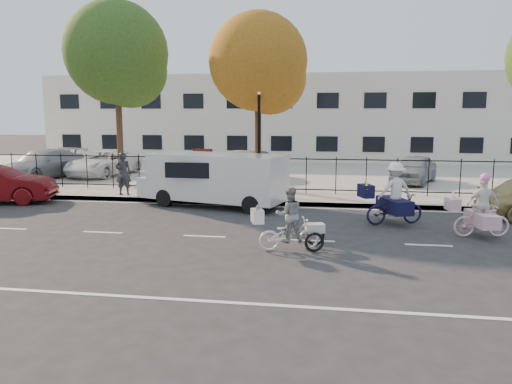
% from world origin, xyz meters
% --- Properties ---
extents(ground, '(120.00, 120.00, 0.00)m').
position_xyz_m(ground, '(0.00, 0.00, 0.00)').
color(ground, '#333334').
extents(road_markings, '(60.00, 9.52, 0.01)m').
position_xyz_m(road_markings, '(0.00, 0.00, 0.01)').
color(road_markings, silver).
rests_on(road_markings, ground).
extents(curb, '(60.00, 0.10, 0.15)m').
position_xyz_m(curb, '(0.00, 5.05, 0.07)').
color(curb, '#A8A399').
rests_on(curb, ground).
extents(sidewalk, '(60.00, 2.20, 0.15)m').
position_xyz_m(sidewalk, '(0.00, 6.10, 0.07)').
color(sidewalk, '#A8A399').
rests_on(sidewalk, ground).
extents(parking_lot, '(60.00, 15.60, 0.15)m').
position_xyz_m(parking_lot, '(0.00, 15.00, 0.07)').
color(parking_lot, '#A8A399').
rests_on(parking_lot, ground).
extents(iron_fence, '(58.00, 0.06, 1.50)m').
position_xyz_m(iron_fence, '(0.00, 7.20, 0.90)').
color(iron_fence, black).
rests_on(iron_fence, sidewalk).
extents(building, '(34.00, 10.00, 6.00)m').
position_xyz_m(building, '(0.00, 25.00, 3.00)').
color(building, silver).
rests_on(building, ground).
extents(lamppost, '(0.36, 0.36, 4.33)m').
position_xyz_m(lamppost, '(0.50, 6.80, 3.11)').
color(lamppost, black).
rests_on(lamppost, sidewalk).
extents(street_sign, '(0.85, 0.06, 1.80)m').
position_xyz_m(street_sign, '(-1.85, 6.80, 1.42)').
color(street_sign, black).
rests_on(street_sign, sidewalk).
extents(zebra_trike, '(1.87, 1.16, 1.60)m').
position_xyz_m(zebra_trike, '(2.45, -0.99, 0.62)').
color(zebra_trike, white).
rests_on(zebra_trike, ground).
extents(unicorn_bike, '(1.81, 1.28, 1.79)m').
position_xyz_m(unicorn_bike, '(7.56, 1.14, 0.66)').
color(unicorn_bike, '#FFC2C7').
rests_on(unicorn_bike, ground).
extents(bull_bike, '(2.12, 1.51, 1.92)m').
position_xyz_m(bull_bike, '(5.36, 2.45, 0.77)').
color(bull_bike, '#161037').
rests_on(bull_bike, ground).
extents(white_van, '(5.79, 3.05, 1.93)m').
position_xyz_m(white_van, '(-0.80, 4.50, 1.06)').
color(white_van, silver).
rests_on(white_van, ground).
extents(pedestrian, '(0.68, 0.50, 1.72)m').
position_xyz_m(pedestrian, '(-4.78, 5.56, 1.01)').
color(pedestrian, black).
rests_on(pedestrian, sidewalk).
extents(lot_car_a, '(2.83, 5.23, 1.44)m').
position_xyz_m(lot_car_a, '(-10.92, 9.80, 0.87)').
color(lot_car_a, '#95979C').
rests_on(lot_car_a, parking_lot).
extents(lot_car_b, '(2.77, 5.01, 1.33)m').
position_xyz_m(lot_car_b, '(-8.44, 11.34, 0.81)').
color(lot_car_b, white).
rests_on(lot_car_b, parking_lot).
extents(lot_car_c, '(2.58, 4.45, 1.38)m').
position_xyz_m(lot_car_c, '(-0.86, 11.10, 0.84)').
color(lot_car_c, '#47494F').
rests_on(lot_car_c, parking_lot).
extents(lot_car_d, '(2.88, 4.21, 1.33)m').
position_xyz_m(lot_car_d, '(7.21, 10.99, 0.82)').
color(lot_car_d, '#98999F').
rests_on(lot_car_d, parking_lot).
extents(tree_west, '(4.52, 4.52, 8.29)m').
position_xyz_m(tree_west, '(-5.92, 8.26, 5.80)').
color(tree_west, '#442D1D').
rests_on(tree_west, ground).
extents(tree_mid, '(4.16, 4.16, 7.62)m').
position_xyz_m(tree_mid, '(0.39, 8.26, 5.34)').
color(tree_mid, '#442D1D').
rests_on(tree_mid, ground).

